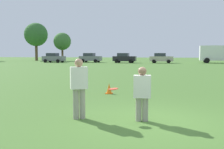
% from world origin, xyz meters
% --- Properties ---
extents(ground_plane, '(199.70, 199.70, 0.00)m').
position_xyz_m(ground_plane, '(0.00, 0.00, 0.00)').
color(ground_plane, '#47702D').
extents(player_thrower, '(0.54, 0.44, 1.70)m').
position_xyz_m(player_thrower, '(-2.05, -0.01, 0.96)').
color(player_thrower, gray).
rests_on(player_thrower, ground).
extents(player_defender, '(0.48, 0.30, 1.49)m').
position_xyz_m(player_defender, '(-0.29, 0.04, 0.82)').
color(player_defender, gray).
rests_on(player_defender, ground).
extents(frisbee, '(0.27, 0.27, 0.06)m').
position_xyz_m(frisbee, '(-1.09, 0.08, 0.86)').
color(frisbee, '#E54C33').
extents(traffic_cone, '(0.32, 0.32, 0.48)m').
position_xyz_m(traffic_cone, '(-2.07, 4.69, 0.23)').
color(traffic_cone, '#D8590C').
rests_on(traffic_cone, ground).
extents(parked_car_near_left, '(4.33, 2.46, 1.82)m').
position_xyz_m(parked_car_near_left, '(-19.80, 41.47, 0.92)').
color(parked_car_near_left, slate).
rests_on(parked_car_near_left, ground).
extents(parked_car_mid_left, '(4.33, 2.46, 1.82)m').
position_xyz_m(parked_car_mid_left, '(-12.99, 43.29, 0.92)').
color(parked_car_mid_left, slate).
rests_on(parked_car_mid_left, ground).
extents(parked_car_center, '(4.33, 2.46, 1.82)m').
position_xyz_m(parked_car_center, '(-6.15, 42.04, 0.92)').
color(parked_car_center, black).
rests_on(parked_car_center, ground).
extents(parked_car_mid_right, '(4.33, 2.46, 1.82)m').
position_xyz_m(parked_car_mid_right, '(0.64, 42.33, 0.92)').
color(parked_car_mid_right, '#B7AD99').
rests_on(parked_car_mid_right, ground).
extents(box_truck, '(8.66, 3.43, 3.18)m').
position_xyz_m(box_truck, '(11.69, 44.20, 1.75)').
color(box_truck, white).
rests_on(box_truck, ground).
extents(tree_center_elm, '(5.49, 5.49, 8.93)m').
position_xyz_m(tree_center_elm, '(-28.51, 52.26, 6.14)').
color(tree_center_elm, brown).
rests_on(tree_center_elm, ground).
extents(tree_east_birch, '(3.99, 3.99, 6.48)m').
position_xyz_m(tree_east_birch, '(-21.69, 51.37, 4.46)').
color(tree_east_birch, brown).
rests_on(tree_east_birch, ground).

